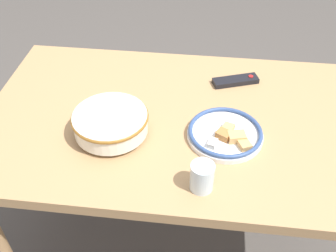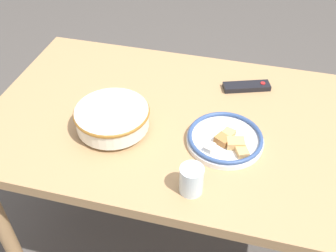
# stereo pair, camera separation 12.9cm
# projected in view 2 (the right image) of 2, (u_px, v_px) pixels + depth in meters

# --- Properties ---
(ground_plane) EXTENTS (8.00, 8.00, 0.00)m
(ground_plane) POSITION_uv_depth(u_px,v_px,m) (181.00, 237.00, 1.87)
(ground_plane) COLOR #4C4742
(dining_table) EXTENTS (1.41, 0.83, 0.74)m
(dining_table) POSITION_uv_depth(u_px,v_px,m) (185.00, 137.00, 1.43)
(dining_table) COLOR tan
(dining_table) RESTS_ON ground_plane
(noodle_bowl) EXTENTS (0.25, 0.25, 0.08)m
(noodle_bowl) POSITION_uv_depth(u_px,v_px,m) (112.00, 117.00, 1.31)
(noodle_bowl) COLOR silver
(noodle_bowl) RESTS_ON dining_table
(food_plate) EXTENTS (0.25, 0.25, 0.04)m
(food_plate) POSITION_uv_depth(u_px,v_px,m) (225.00, 139.00, 1.28)
(food_plate) COLOR white
(food_plate) RESTS_ON dining_table
(tv_remote) EXTENTS (0.18, 0.11, 0.02)m
(tv_remote) POSITION_uv_depth(u_px,v_px,m) (247.00, 86.00, 1.50)
(tv_remote) COLOR black
(tv_remote) RESTS_ON dining_table
(drinking_glass) EXTENTS (0.07, 0.07, 0.09)m
(drinking_glass) POSITION_uv_depth(u_px,v_px,m) (191.00, 180.00, 1.11)
(drinking_glass) COLOR silver
(drinking_glass) RESTS_ON dining_table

